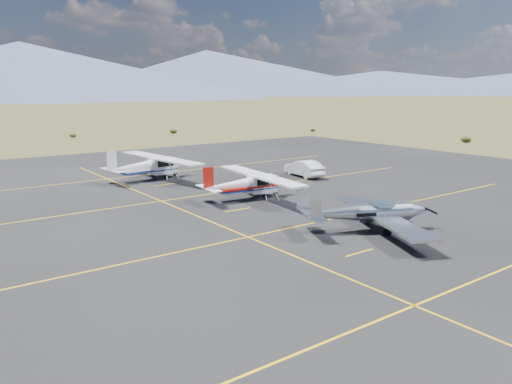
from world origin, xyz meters
name	(u,v)px	position (x,y,z in m)	size (l,w,h in m)	color
ground	(350,228)	(0.00, 0.00, 0.00)	(1600.00, 1600.00, 0.00)	#383D1C
apron	(276,205)	(0.00, 7.00, 0.00)	(72.00, 72.00, 0.02)	black
aircraft_low_wing	(369,212)	(0.44, -1.02, 1.07)	(7.81, 10.03, 2.25)	silver
aircraft_cessna	(248,183)	(-0.41, 9.90, 1.17)	(6.31, 10.47, 2.64)	white
aircraft_plain	(149,165)	(-3.01, 21.51, 1.30)	(7.00, 11.61, 2.93)	white
sedan	(304,168)	(9.28, 14.53, 0.76)	(1.60, 4.58, 1.51)	white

